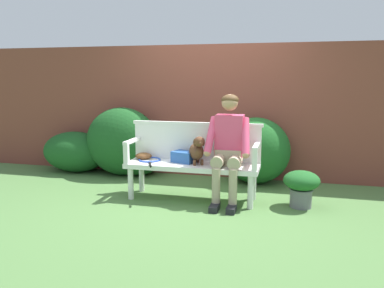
# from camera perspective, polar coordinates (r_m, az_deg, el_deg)

# --- Properties ---
(ground_plane) EXTENTS (40.00, 40.00, 0.00)m
(ground_plane) POSITION_cam_1_polar(r_m,az_deg,el_deg) (4.99, 0.00, -8.13)
(ground_plane) COLOR #4C753D
(brick_garden_fence) EXTENTS (8.00, 0.30, 2.03)m
(brick_garden_fence) POSITION_cam_1_polar(r_m,az_deg,el_deg) (6.11, 3.19, 4.87)
(brick_garden_fence) COLOR brown
(brick_garden_fence) RESTS_ON ground
(hedge_bush_far_right) EXTENTS (0.99, 0.78, 0.97)m
(hedge_bush_far_right) POSITION_cam_1_polar(r_m,az_deg,el_deg) (5.71, 9.37, -0.96)
(hedge_bush_far_right) COLOR #1E5B23
(hedge_bush_far_right) RESTS_ON ground
(hedge_bush_mid_left) EXTENTS (1.18, 0.77, 1.08)m
(hedge_bush_mid_left) POSITION_cam_1_polar(r_m,az_deg,el_deg) (6.19, -10.24, 0.35)
(hedge_bush_mid_left) COLOR #194C1E
(hedge_bush_mid_left) RESTS_ON ground
(hedge_bush_mid_right) EXTENTS (0.87, 0.84, 0.92)m
(hedge_bush_mid_right) POSITION_cam_1_polar(r_m,az_deg,el_deg) (6.16, -7.85, -0.37)
(hedge_bush_mid_right) COLOR #194C1E
(hedge_bush_mid_right) RESTS_ON ground
(hedge_bush_far_left) EXTENTS (1.11, 0.69, 0.67)m
(hedge_bush_far_left) POSITION_cam_1_polar(r_m,az_deg,el_deg) (6.64, -16.84, -1.10)
(hedge_bush_far_left) COLOR #194C1E
(hedge_bush_far_left) RESTS_ON ground
(garden_bench) EXTENTS (1.68, 0.49, 0.47)m
(garden_bench) POSITION_cam_1_polar(r_m,az_deg,el_deg) (4.88, 0.00, -3.62)
(garden_bench) COLOR white
(garden_bench) RESTS_ON ground
(bench_backrest) EXTENTS (1.72, 0.06, 0.50)m
(bench_backrest) POSITION_cam_1_polar(r_m,az_deg,el_deg) (5.02, 0.61, 0.45)
(bench_backrest) COLOR white
(bench_backrest) RESTS_ON garden_bench
(bench_armrest_left_end) EXTENTS (0.06, 0.49, 0.28)m
(bench_armrest_left_end) POSITION_cam_1_polar(r_m,az_deg,el_deg) (5.00, -9.14, -0.34)
(bench_armrest_left_end) COLOR white
(bench_armrest_left_end) RESTS_ON garden_bench
(bench_armrest_right_end) EXTENTS (0.06, 0.49, 0.28)m
(bench_armrest_right_end) POSITION_cam_1_polar(r_m,az_deg,el_deg) (4.61, 9.38, -1.19)
(bench_armrest_right_end) COLOR white
(bench_armrest_right_end) RESTS_ON garden_bench
(person_seated) EXTENTS (0.56, 0.65, 1.34)m
(person_seated) POSITION_cam_1_polar(r_m,az_deg,el_deg) (4.71, 5.39, -0.02)
(person_seated) COLOR black
(person_seated) RESTS_ON ground
(dog_on_bench) EXTENTS (0.28, 0.35, 0.36)m
(dog_on_bench) POSITION_cam_1_polar(r_m,az_deg,el_deg) (4.79, 0.76, -0.89)
(dog_on_bench) COLOR brown
(dog_on_bench) RESTS_ON garden_bench
(tennis_racket) EXTENTS (0.38, 0.58, 0.03)m
(tennis_racket) POSITION_cam_1_polar(r_m,az_deg,el_deg) (5.05, -6.25, -2.38)
(tennis_racket) COLOR blue
(tennis_racket) RESTS_ON garden_bench
(baseball_glove) EXTENTS (0.24, 0.19, 0.09)m
(baseball_glove) POSITION_cam_1_polar(r_m,az_deg,el_deg) (5.15, -7.15, -1.77)
(baseball_glove) COLOR brown
(baseball_glove) RESTS_ON garden_bench
(sports_bag) EXTENTS (0.33, 0.27, 0.14)m
(sports_bag) POSITION_cam_1_polar(r_m,az_deg,el_deg) (4.93, -1.20, -1.90)
(sports_bag) COLOR #2856A3
(sports_bag) RESTS_ON garden_bench
(potted_plant) EXTENTS (0.43, 0.43, 0.44)m
(potted_plant) POSITION_cam_1_polar(r_m,az_deg,el_deg) (4.80, 15.83, -5.85)
(potted_plant) COLOR slate
(potted_plant) RESTS_ON ground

